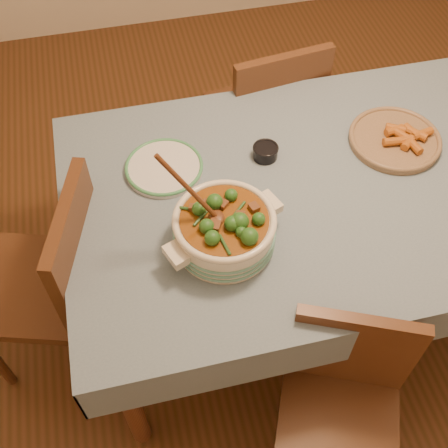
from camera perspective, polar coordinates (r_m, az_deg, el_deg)
name	(u,v)px	position (r m, az deg, el deg)	size (l,w,h in m)	color
floor	(292,298)	(2.53, 6.92, -7.52)	(4.50, 4.50, 0.00)	#472C14
dining_table	(310,204)	(1.98, 8.76, 2.06)	(1.68, 1.08, 0.76)	brown
stew_casserole	(224,228)	(1.68, 0.02, -0.39)	(0.39, 0.39, 0.37)	beige
white_plate	(164,167)	(1.94, -6.11, 5.76)	(0.34, 0.34, 0.02)	silver
condiment_bowl	(265,151)	(1.97, 4.23, 7.39)	(0.11, 0.11, 0.05)	black
fried_plate	(395,138)	(2.11, 16.99, 8.34)	(0.35, 0.35, 0.05)	#9C7456
chair_far	(268,115)	(2.53, 4.49, 11.02)	(0.46, 0.46, 0.88)	#582D1A
chair_near	(342,398)	(1.87, 11.88, -16.95)	(0.49, 0.49, 0.80)	#582D1A
chair_left	(58,279)	(2.04, -16.55, -5.34)	(0.53, 0.53, 0.91)	#582D1A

